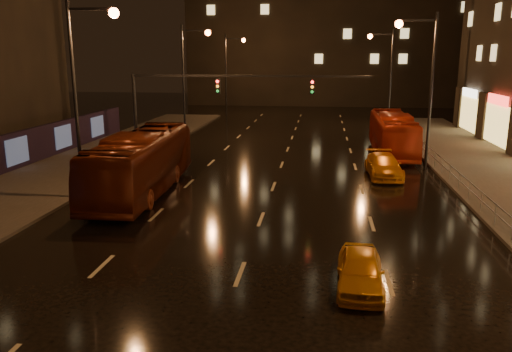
# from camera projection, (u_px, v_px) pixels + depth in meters

# --- Properties ---
(ground) EXTENTS (140.00, 140.00, 0.00)m
(ground) POSITION_uv_depth(u_px,v_px,m) (279.00, 171.00, 32.58)
(ground) COLOR black
(ground) RESTS_ON ground
(sidewalk_left) EXTENTS (7.00, 70.00, 0.15)m
(sidewalk_left) POSITION_uv_depth(u_px,v_px,m) (45.00, 182.00, 29.45)
(sidewalk_left) COLOR #38332D
(sidewalk_left) RESTS_ON ground
(traffic_signal) EXTENTS (15.31, 0.32, 6.20)m
(traffic_signal) POSITION_uv_depth(u_px,v_px,m) (202.00, 97.00, 32.12)
(traffic_signal) COLOR black
(traffic_signal) RESTS_ON ground
(railing_right) EXTENTS (0.05, 56.00, 1.00)m
(railing_right) POSITION_uv_depth(u_px,v_px,m) (450.00, 169.00, 29.16)
(railing_right) COLOR #99999E
(railing_right) RESTS_ON sidewalk_right
(bus_red) EXTENTS (3.36, 12.10, 3.34)m
(bus_red) POSITION_uv_depth(u_px,v_px,m) (142.00, 163.00, 27.13)
(bus_red) COLOR #541A0C
(bus_red) RESTS_ON ground
(bus_curb) EXTENTS (2.80, 11.22, 3.11)m
(bus_curb) POSITION_uv_depth(u_px,v_px,m) (392.00, 133.00, 38.19)
(bus_curb) COLOR #AB2811
(bus_curb) RESTS_ON ground
(taxi_near) EXTENTS (1.61, 3.68, 1.23)m
(taxi_near) POSITION_uv_depth(u_px,v_px,m) (360.00, 270.00, 15.97)
(taxi_near) COLOR orange
(taxi_near) RESTS_ON ground
(taxi_far) EXTENTS (2.14, 4.86, 1.39)m
(taxi_far) POSITION_uv_depth(u_px,v_px,m) (384.00, 166.00, 30.96)
(taxi_far) COLOR orange
(taxi_far) RESTS_ON ground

